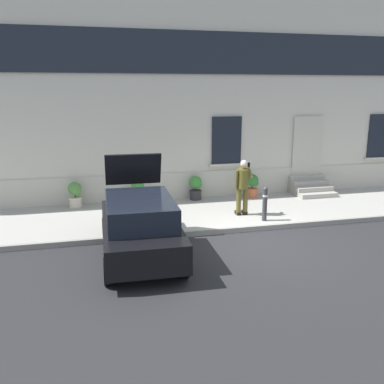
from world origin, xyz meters
TOP-DOWN VIEW (x-y plane):
  - ground_plane at (0.00, 0.00)m, footprint 80.00×80.00m
  - sidewalk at (0.00, 2.80)m, footprint 24.00×3.60m
  - curb_edge at (0.00, 0.94)m, footprint 24.00×0.12m
  - building_facade at (0.01, 5.29)m, footprint 24.00×1.52m
  - entrance_stoop at (3.90, 4.12)m, footprint 1.43×1.28m
  - hatchback_car_black at (-3.03, -0.19)m, footprint 1.86×4.10m
  - bollard_near_person at (0.87, 1.35)m, footprint 0.15×0.15m
  - person_on_phone at (0.43, 2.06)m, footprint 0.51×0.47m
  - planter_cream at (-4.66, 4.21)m, footprint 0.44×0.44m
  - planter_olive at (-2.59, 4.08)m, footprint 0.44×0.44m
  - planter_charcoal at (-0.52, 4.24)m, footprint 0.44×0.44m
  - planter_terracotta at (1.56, 4.07)m, footprint 0.44×0.44m

SIDE VIEW (x-z plane):
  - ground_plane at x=0.00m, z-range 0.00..0.00m
  - sidewalk at x=0.00m, z-range 0.00..0.15m
  - curb_edge at x=0.00m, z-range 0.00..0.15m
  - entrance_stoop at x=3.90m, z-range 0.07..0.71m
  - planter_cream at x=-4.66m, z-range 0.18..1.04m
  - planter_olive at x=-2.59m, z-range 0.18..1.04m
  - planter_charcoal at x=-0.52m, z-range 0.18..1.04m
  - planter_terracotta at x=1.56m, z-range 0.18..1.04m
  - bollard_near_person at x=0.87m, z-range 0.19..1.24m
  - hatchback_car_black at x=-3.03m, z-range -0.37..1.97m
  - person_on_phone at x=0.43m, z-range 0.28..2.03m
  - building_facade at x=0.01m, z-range -0.02..7.48m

